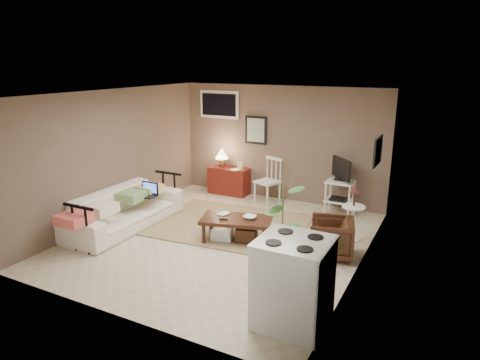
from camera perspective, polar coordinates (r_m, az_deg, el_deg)
The scene contains 20 objects.
floor at distance 7.23m, azimuth -2.46°, elevation -7.87°, with size 5.00×5.00×0.00m, color #C1B293.
art_back at distance 9.19m, azimuth 2.15°, elevation 6.66°, with size 0.50×0.03×0.60m, color black.
art_right at distance 7.01m, azimuth 17.90°, elevation 3.68°, with size 0.03×0.60×0.45m, color black.
window at distance 9.55m, azimuth -2.79°, elevation 10.02°, with size 0.96×0.03×0.60m, color silver.
rug at distance 7.79m, azimuth -1.26°, elevation -5.97°, with size 2.62×2.10×0.03m, color #978257.
coffee_table at distance 7.05m, azimuth -0.58°, elevation -6.38°, with size 1.25×0.87×0.43m.
sofa at distance 7.85m, azimuth -15.18°, elevation -2.98°, with size 2.31×0.67×0.90m, color white.
sofa_pillows at distance 7.59m, azimuth -16.26°, elevation -2.86°, with size 0.44×2.20×0.16m, color beige, non-canonical shape.
sofa_end_rails at distance 7.78m, azimuth -14.42°, elevation -3.57°, with size 0.62×2.31×0.78m, color black, non-canonical shape.
laptop at distance 7.95m, azimuth -12.14°, elevation -1.53°, with size 0.35×0.26×0.24m.
red_console at distance 9.53m, azimuth -1.57°, elevation 0.27°, with size 0.90×0.40×1.03m.
spindle_chair at distance 8.92m, azimuth 3.75°, elevation -0.25°, with size 0.54×0.54×0.95m.
tv_stand at distance 8.43m, azimuth 13.20°, elevation -0.61°, with size 0.52×0.52×1.10m.
side_table at distance 7.21m, azimuth 14.94°, elevation -3.24°, with size 0.37×0.37×1.00m.
armchair at distance 6.66m, azimuth 12.09°, elevation -7.29°, with size 0.63×0.59×0.65m, color black.
potted_plant at distance 5.56m, azimuth 5.65°, elevation -6.90°, with size 0.36×0.36×1.42m.
stove at distance 4.90m, azimuth 7.11°, elevation -13.42°, with size 0.79×0.73×1.03m.
bowl at distance 6.93m, azimuth 1.31°, elevation -4.37°, with size 0.21×0.05×0.21m, color #32180D.
book_table at distance 7.19m, azimuth -2.66°, elevation -3.69°, with size 0.15×0.02×0.20m, color #32180D.
book_console at distance 9.26m, azimuth -0.87°, elevation 2.02°, with size 0.16×0.02×0.21m, color #32180D.
Camera 1 is at (3.32, -5.74, 2.88)m, focal length 32.00 mm.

